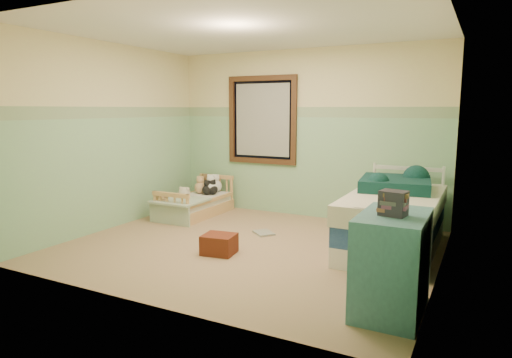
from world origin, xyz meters
The scene contains 29 objects.
floor centered at (0.00, 0.00, -0.01)m, with size 4.20×3.60×0.02m, color #977B5D.
ceiling centered at (0.00, 0.00, 2.51)m, with size 4.20×3.60×0.02m, color white.
wall_back centered at (0.00, 1.80, 1.25)m, with size 4.20×0.04×2.50m, color beige.
wall_front centered at (0.00, -1.80, 1.25)m, with size 4.20×0.04×2.50m, color beige.
wall_left centered at (-2.10, 0.00, 1.25)m, with size 0.04×3.60×2.50m, color beige.
wall_right centered at (2.10, 0.00, 1.25)m, with size 0.04×3.60×2.50m, color beige.
wainscot_mint centered at (0.00, 1.79, 0.75)m, with size 4.20×0.01×1.50m, color #87B58F.
border_strip centered at (0.00, 1.79, 1.57)m, with size 4.20×0.01×0.15m, color #3F6B44.
window_frame centered at (-0.70, 1.76, 1.45)m, with size 1.16×0.06×1.36m, color #391E10.
window_blinds centered at (-0.70, 1.77, 1.45)m, with size 0.92×0.01×1.12m, color #B8B8B0.
toddler_bed_frame centered at (-1.48, 1.05, 0.08)m, with size 0.63×1.27×0.16m, color tan.
toddler_mattress centered at (-1.48, 1.05, 0.22)m, with size 0.58×1.21×0.12m, color silver.
patchwork_quilt centered at (-1.48, 0.66, 0.30)m, with size 0.69×0.63×0.03m, color #6A95B9.
plush_bed_brown centered at (-1.63, 1.55, 0.38)m, with size 0.19×0.19×0.19m, color brown.
plush_bed_white centered at (-1.43, 1.55, 0.38)m, with size 0.20×0.20×0.20m, color white.
plush_bed_tan centered at (-1.58, 1.33, 0.38)m, with size 0.19×0.19×0.19m, color tan.
plush_bed_dark centered at (-1.35, 1.33, 0.37)m, with size 0.17×0.17×0.17m, color black.
plush_floor_cream centered at (-1.71, 1.06, 0.14)m, with size 0.28×0.28×0.28m, color beige.
plush_floor_tan centered at (-1.71, 0.53, 0.13)m, with size 0.26×0.26×0.26m, color tan.
twin_bed_frame centered at (1.55, 0.66, 0.11)m, with size 0.93×1.86×0.22m, color white.
twin_boxspring centered at (1.55, 0.66, 0.33)m, with size 0.93×1.86×0.22m, color navy.
twin_mattress centered at (1.55, 0.66, 0.55)m, with size 0.97×1.90×0.22m, color silver.
teal_blanket centered at (1.50, 0.96, 0.73)m, with size 0.79×0.84×0.14m, color black.
dresser centered at (1.84, -0.99, 0.40)m, with size 0.50×0.81×0.81m, color #437081.
book_stack centered at (1.84, -1.04, 0.90)m, with size 0.19×0.15×0.19m, color #412C31.
red_pillow centered at (-0.16, -0.38, 0.11)m, with size 0.35×0.31×0.22m, color #983011.
floor_book centered at (-0.08, 0.57, 0.01)m, with size 0.28×0.21×0.03m, color gold.
extra_plush_0 centered at (-1.39, 1.35, 0.39)m, with size 0.21×0.21×0.21m, color white.
extra_plush_1 centered at (-1.42, 1.28, 0.36)m, with size 0.16×0.16×0.16m, color black.
Camera 1 is at (2.45, -4.53, 1.62)m, focal length 31.46 mm.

